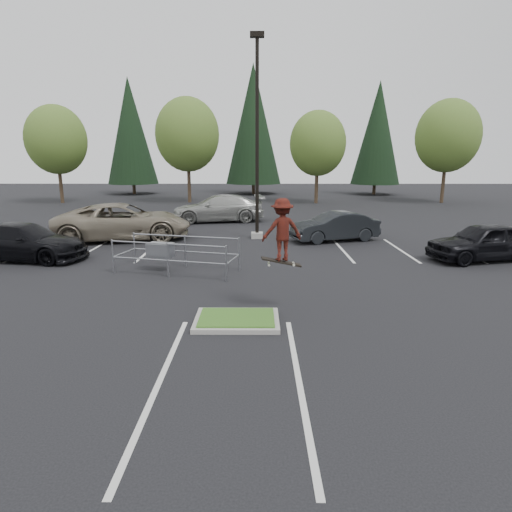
{
  "coord_description": "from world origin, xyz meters",
  "views": [
    {
      "loc": [
        0.55,
        -10.52,
        4.23
      ],
      "look_at": [
        0.5,
        1.5,
        1.44
      ],
      "focal_mm": 30.0,
      "sensor_mm": 36.0,
      "label": 1
    }
  ],
  "objects_px": {
    "car_r_charc": "(335,227)",
    "car_r_black": "(484,242)",
    "conif_c": "(378,133)",
    "cart_corral": "(164,250)",
    "decid_b": "(187,137)",
    "car_l_tan": "(123,222)",
    "decid_a": "(57,142)",
    "car_l_black": "(22,242)",
    "decid_d": "(447,138)",
    "conif_a": "(130,131)",
    "skateboarder": "(282,230)",
    "conif_b": "(253,125)",
    "decid_c": "(318,146)",
    "light_pole": "(257,150)",
    "car_far_silver": "(219,208)"
  },
  "relations": [
    {
      "from": "car_r_charc",
      "to": "car_r_black",
      "type": "relative_size",
      "value": 0.97
    },
    {
      "from": "conif_c",
      "to": "cart_corral",
      "type": "xyz_separation_m",
      "value": [
        -16.99,
        -34.27,
        -6.05
      ]
    },
    {
      "from": "decid_b",
      "to": "car_l_tan",
      "type": "bearing_deg",
      "value": -91.48
    },
    {
      "from": "conif_c",
      "to": "car_r_black",
      "type": "height_order",
      "value": "conif_c"
    },
    {
      "from": "decid_a",
      "to": "car_l_black",
      "type": "height_order",
      "value": "decid_a"
    },
    {
      "from": "decid_d",
      "to": "car_l_tan",
      "type": "xyz_separation_m",
      "value": [
        -24.49,
        -18.83,
        -4.96
      ]
    },
    {
      "from": "conif_a",
      "to": "skateboarder",
      "type": "bearing_deg",
      "value": -68.71
    },
    {
      "from": "car_r_charc",
      "to": "car_r_black",
      "type": "height_order",
      "value": "car_r_black"
    },
    {
      "from": "car_l_black",
      "to": "decid_b",
      "type": "bearing_deg",
      "value": 0.41
    },
    {
      "from": "decid_d",
      "to": "conif_b",
      "type": "distance_m",
      "value": 20.76
    },
    {
      "from": "conif_c",
      "to": "skateboarder",
      "type": "distance_m",
      "value": 40.83
    },
    {
      "from": "car_l_black",
      "to": "car_r_charc",
      "type": "relative_size",
      "value": 1.18
    },
    {
      "from": "decid_c",
      "to": "decid_a",
      "type": "bearing_deg",
      "value": 179.52
    },
    {
      "from": "decid_a",
      "to": "car_r_black",
      "type": "bearing_deg",
      "value": -39.43
    },
    {
      "from": "cart_corral",
      "to": "conif_c",
      "type": "bearing_deg",
      "value": 77.72
    },
    {
      "from": "light_pole",
      "to": "decid_d",
      "type": "bearing_deg",
      "value": 46.35
    },
    {
      "from": "conif_b",
      "to": "decid_a",
      "type": "bearing_deg",
      "value": -149.83
    },
    {
      "from": "car_r_black",
      "to": "conif_b",
      "type": "bearing_deg",
      "value": -176.26
    },
    {
      "from": "decid_d",
      "to": "skateboarder",
      "type": "relative_size",
      "value": 4.95
    },
    {
      "from": "decid_b",
      "to": "car_r_black",
      "type": "relative_size",
      "value": 2.08
    },
    {
      "from": "conif_c",
      "to": "cart_corral",
      "type": "bearing_deg",
      "value": -116.38
    },
    {
      "from": "light_pole",
      "to": "car_l_black",
      "type": "relative_size",
      "value": 1.91
    },
    {
      "from": "decid_c",
      "to": "skateboarder",
      "type": "height_order",
      "value": "decid_c"
    },
    {
      "from": "decid_b",
      "to": "conif_a",
      "type": "xyz_separation_m",
      "value": [
        -7.99,
        9.47,
        1.05
      ]
    },
    {
      "from": "car_l_black",
      "to": "car_r_black",
      "type": "relative_size",
      "value": 1.15
    },
    {
      "from": "decid_b",
      "to": "cart_corral",
      "type": "xyz_separation_m",
      "value": [
        3.02,
        -25.3,
        -5.24
      ]
    },
    {
      "from": "car_l_tan",
      "to": "car_l_black",
      "type": "height_order",
      "value": "car_l_tan"
    },
    {
      "from": "car_l_black",
      "to": "car_far_silver",
      "type": "height_order",
      "value": "car_far_silver"
    },
    {
      "from": "car_r_charc",
      "to": "car_far_silver",
      "type": "relative_size",
      "value": 0.74
    },
    {
      "from": "skateboarder",
      "to": "car_r_charc",
      "type": "relative_size",
      "value": 0.42
    },
    {
      "from": "light_pole",
      "to": "car_l_tan",
      "type": "distance_m",
      "value": 7.89
    },
    {
      "from": "conif_a",
      "to": "car_l_black",
      "type": "distance_m",
      "value": 33.92
    },
    {
      "from": "decid_b",
      "to": "car_l_tan",
      "type": "height_order",
      "value": "decid_b"
    },
    {
      "from": "car_r_charc",
      "to": "conif_b",
      "type": "bearing_deg",
      "value": 171.22
    },
    {
      "from": "decid_c",
      "to": "car_l_tan",
      "type": "distance_m",
      "value": 22.6
    },
    {
      "from": "decid_a",
      "to": "car_far_silver",
      "type": "bearing_deg",
      "value": -37.08
    },
    {
      "from": "decid_a",
      "to": "decid_b",
      "type": "relative_size",
      "value": 0.92
    },
    {
      "from": "decid_b",
      "to": "skateboarder",
      "type": "xyz_separation_m",
      "value": [
        7.21,
        -29.53,
        -3.76
      ]
    },
    {
      "from": "car_l_tan",
      "to": "conif_a",
      "type": "bearing_deg",
      "value": 3.69
    },
    {
      "from": "car_r_charc",
      "to": "decid_a",
      "type": "bearing_deg",
      "value": -147.37
    },
    {
      "from": "decid_c",
      "to": "car_l_tan",
      "type": "relative_size",
      "value": 1.22
    },
    {
      "from": "cart_corral",
      "to": "car_l_tan",
      "type": "height_order",
      "value": "car_l_tan"
    },
    {
      "from": "decid_b",
      "to": "car_l_tan",
      "type": "distance_m",
      "value": 19.71
    },
    {
      "from": "conif_a",
      "to": "cart_corral",
      "type": "xyz_separation_m",
      "value": [
        11.01,
        -34.77,
        -6.3
      ]
    },
    {
      "from": "conif_b",
      "to": "car_r_charc",
      "type": "bearing_deg",
      "value": -81.25
    },
    {
      "from": "skateboarder",
      "to": "decid_c",
      "type": "bearing_deg",
      "value": -113.81
    },
    {
      "from": "decid_b",
      "to": "cart_corral",
      "type": "relative_size",
      "value": 2.03
    },
    {
      "from": "conif_b",
      "to": "car_r_charc",
      "type": "height_order",
      "value": "conif_b"
    },
    {
      "from": "decid_d",
      "to": "cart_corral",
      "type": "distance_m",
      "value": 33.11
    },
    {
      "from": "cart_corral",
      "to": "conif_a",
      "type": "bearing_deg",
      "value": 121.67
    }
  ]
}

